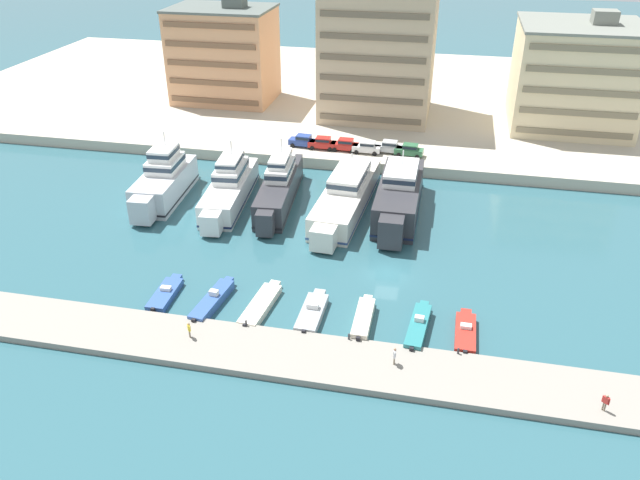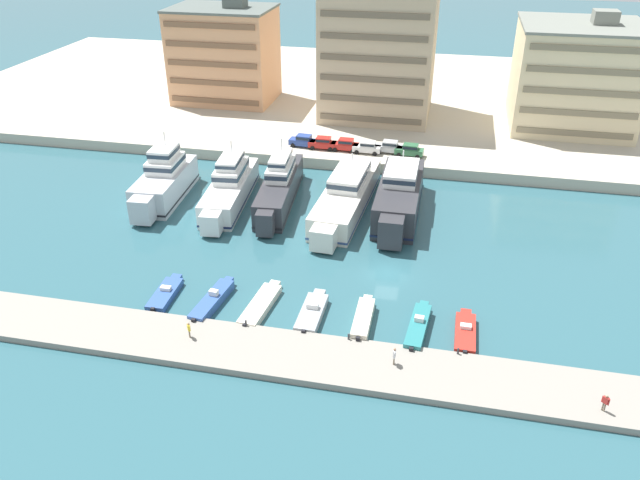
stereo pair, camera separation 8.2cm
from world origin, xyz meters
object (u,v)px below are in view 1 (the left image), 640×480
Objects in this scene: yacht_silver_far_left at (164,181)px; motorboat_cream_center at (363,319)px; motorboat_blue_left at (213,301)px; car_blue_far_left at (303,140)px; car_white_center_left at (367,147)px; car_red_mid_left at (345,144)px; pedestrian_mid_deck at (606,401)px; yacht_white_left at (229,187)px; car_red_left at (323,143)px; pedestrian_near_edge at (395,355)px; yacht_ivory_center_left at (346,195)px; motorboat_blue_far_left at (166,294)px; motorboat_grey_center_left at (312,313)px; car_silver_center at (389,146)px; motorboat_teal_center_right at (418,327)px; yacht_charcoal_mid_left at (279,186)px; car_green_center_right at (409,150)px; yacht_charcoal_center at (399,196)px; pedestrian_far_side at (189,329)px; motorboat_red_mid_right at (465,333)px; motorboat_cream_mid_left at (261,305)px.

motorboat_cream_center is (29.54, -21.64, -1.89)m from yacht_silver_far_left.
car_blue_far_left reaches higher than motorboat_blue_left.
car_red_mid_left is at bearing 174.25° from car_white_center_left.
pedestrian_mid_deck is at bearing -30.82° from yacht_silver_far_left.
motorboat_cream_center is (20.81, -22.35, -1.56)m from yacht_white_left.
car_red_left reaches higher than pedestrian_mid_deck.
motorboat_blue_left is at bearing 162.51° from pedestrian_near_edge.
yacht_ivory_center_left is 3.56× the size of motorboat_blue_far_left.
car_red_mid_left is (-3.73, 39.21, 2.15)m from motorboat_grey_center_left.
yacht_silver_far_left is 3.87× the size of car_silver_center.
pedestrian_mid_deck is at bearing -50.82° from yacht_ivory_center_left.
car_silver_center is (12.97, 0.16, 0.00)m from car_blue_far_left.
pedestrian_near_edge is at bearing -74.95° from car_red_mid_left.
motorboat_grey_center_left is at bearing 144.70° from pedestrian_near_edge.
yacht_white_left is at bearing -107.96° from car_blue_far_left.
motorboat_grey_center_left is (9.95, 0.17, -0.05)m from motorboat_blue_left.
motorboat_cream_center is 1.64× the size of car_silver_center.
pedestrian_mid_deck is (28.48, -47.22, -1.01)m from car_red_mid_left.
motorboat_blue_far_left is at bearing 178.99° from motorboat_teal_center_right.
pedestrian_near_edge is at bearing -67.72° from car_blue_far_left.
yacht_charcoal_mid_left is 21.85m from car_green_center_right.
car_silver_center is (9.90, 0.47, 0.00)m from car_red_left.
yacht_charcoal_center reaches higher than motorboat_blue_left.
yacht_charcoal_center is 2.60× the size of motorboat_teal_center_right.
pedestrian_far_side is (-6.12, -45.35, -1.01)m from car_red_mid_left.
yacht_silver_far_left is at bearing -146.25° from car_silver_center.
car_silver_center is (3.57, 16.34, 0.73)m from yacht_ivory_center_left.
motorboat_red_mid_right is at bearing -44.58° from yacht_charcoal_mid_left.
car_white_center_left is (-6.24, 15.33, 0.26)m from yacht_charcoal_center.
motorboat_cream_center is 1.03× the size of motorboat_red_mid_right.
yacht_charcoal_mid_left is 30.92m from motorboat_teal_center_right.
motorboat_red_mid_right is 24.95m from pedestrian_far_side.
yacht_ivory_center_left is 17.01m from car_green_center_right.
yacht_charcoal_mid_left reaches higher than car_white_center_left.
yacht_white_left is 27.46m from car_green_center_right.
car_red_left is (2.80, 39.40, 2.10)m from motorboat_blue_left.
car_white_center_left and car_silver_center have the same top height.
pedestrian_mid_deck is (34.97, -47.55, -1.01)m from car_blue_far_left.
yacht_white_left is 50.58m from pedestrian_mid_deck.
yacht_charcoal_center is 25.82m from motorboat_cream_mid_left.
motorboat_teal_center_right is at bearing 16.30° from pedestrian_far_side.
yacht_ivory_center_left reaches higher than motorboat_cream_mid_left.
car_red_mid_left is at bearing 178.79° from car_green_center_right.
car_white_center_left is at bearing 78.18° from pedestrian_far_side.
yacht_silver_far_left is at bearing -134.42° from car_red_left.
yacht_charcoal_mid_left is (15.00, 2.08, -0.21)m from yacht_silver_far_left.
car_silver_center is at bearing 77.69° from yacht_ivory_center_left.
yacht_ivory_center_left is 17.11m from car_red_left.
car_white_center_left is (-10.48, 39.19, 2.05)m from motorboat_teal_center_right.
motorboat_teal_center_right reaches higher than motorboat_red_mid_right.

